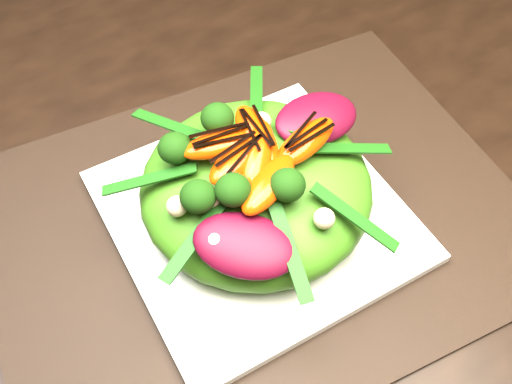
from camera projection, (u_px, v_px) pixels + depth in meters
dining_table at (150, 185)px, 0.60m from camera, size 1.60×0.90×0.75m
placemat at (256, 219)px, 0.55m from camera, size 0.53×0.43×0.00m
plate_base at (256, 215)px, 0.55m from camera, size 0.27×0.27×0.01m
salad_bowl at (256, 207)px, 0.54m from camera, size 0.25×0.25×0.02m
lettuce_mound at (256, 187)px, 0.51m from camera, size 0.24×0.24×0.07m
radicchio_leaf at (317, 118)px, 0.52m from camera, size 0.08×0.06×0.02m
orange_segment at (226, 140)px, 0.49m from camera, size 0.07×0.06×0.02m
broccoli_floret at (193, 159)px, 0.47m from camera, size 0.04×0.04×0.04m
macadamia_nut at (312, 187)px, 0.47m from camera, size 0.02×0.02×0.02m
balsamic_drizzle at (225, 133)px, 0.48m from camera, size 0.04×0.03×0.00m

